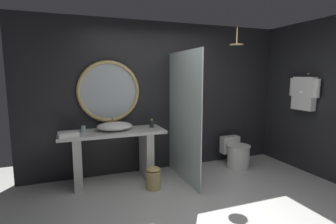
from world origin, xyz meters
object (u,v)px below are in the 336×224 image
object	(u,v)px
tumbler_cup	(83,129)
rain_shower_head	(237,43)
round_wall_mirror	(109,92)
soap_dispenser	(152,124)
vessel_sink	(115,126)
waste_bin	(153,178)
folded_hand_towel	(68,135)
hanging_bathrobe	(304,92)
toilet	(236,154)

from	to	relation	value
tumbler_cup	rain_shower_head	xyz separation A→B (m)	(2.53, -0.26, 1.34)
round_wall_mirror	soap_dispenser	bearing A→B (deg)	-20.31
vessel_sink	round_wall_mirror	xyz separation A→B (m)	(-0.04, 0.24, 0.53)
tumbler_cup	waste_bin	distance (m)	1.30
soap_dispenser	folded_hand_towel	distance (m)	1.32
rain_shower_head	folded_hand_towel	size ratio (longest dim) A/B	1.14
tumbler_cup	soap_dispenser	bearing A→B (deg)	-1.11
hanging_bathrobe	waste_bin	xyz separation A→B (m)	(-2.64, 0.20, -1.23)
tumbler_cup	soap_dispenser	xyz separation A→B (m)	(1.08, -0.02, 0.01)
toilet	rain_shower_head	bearing A→B (deg)	-148.55
toilet	waste_bin	distance (m)	1.77
rain_shower_head	waste_bin	distance (m)	2.61
vessel_sink	tumbler_cup	distance (m)	0.47
tumbler_cup	toilet	xyz separation A→B (m)	(2.67, -0.17, -0.63)
soap_dispenser	hanging_bathrobe	size ratio (longest dim) A/B	0.23
soap_dispenser	folded_hand_towel	bearing A→B (deg)	-169.90
tumbler_cup	rain_shower_head	world-z (taller)	rain_shower_head
soap_dispenser	folded_hand_towel	xyz separation A→B (m)	(-1.30, -0.23, -0.03)
vessel_sink	tumbler_cup	size ratio (longest dim) A/B	5.63
tumbler_cup	toilet	bearing A→B (deg)	-3.68
toilet	folded_hand_towel	bearing A→B (deg)	-178.41
vessel_sink	hanging_bathrobe	distance (m)	3.23
tumbler_cup	folded_hand_towel	size ratio (longest dim) A/B	0.37
rain_shower_head	hanging_bathrobe	world-z (taller)	rain_shower_head
folded_hand_towel	tumbler_cup	bearing A→B (deg)	49.69
vessel_sink	soap_dispenser	xyz separation A→B (m)	(0.61, 0.00, 0.00)
tumbler_cup	waste_bin	bearing A→B (deg)	-30.12
toilet	tumbler_cup	bearing A→B (deg)	176.32
vessel_sink	tumbler_cup	bearing A→B (deg)	177.10
soap_dispenser	round_wall_mirror	world-z (taller)	round_wall_mirror
tumbler_cup	round_wall_mirror	distance (m)	0.73
vessel_sink	folded_hand_towel	world-z (taller)	vessel_sink
hanging_bathrobe	folded_hand_towel	bearing A→B (deg)	172.64
rain_shower_head	waste_bin	world-z (taller)	rain_shower_head
tumbler_cup	folded_hand_towel	world-z (taller)	tumbler_cup
soap_dispenser	rain_shower_head	size ratio (longest dim) A/B	0.47
rain_shower_head	toilet	size ratio (longest dim) A/B	0.53
vessel_sink	waste_bin	distance (m)	1.01
hanging_bathrobe	round_wall_mirror	bearing A→B (deg)	163.02
hanging_bathrobe	toilet	distance (m)	1.58
folded_hand_towel	vessel_sink	bearing A→B (deg)	18.35
round_wall_mirror	hanging_bathrobe	size ratio (longest dim) A/B	1.60
round_wall_mirror	toilet	distance (m)	2.56
waste_bin	rain_shower_head	bearing A→B (deg)	10.21
soap_dispenser	toilet	distance (m)	1.72
vessel_sink	waste_bin	bearing A→B (deg)	-48.12
folded_hand_towel	soap_dispenser	bearing A→B (deg)	10.10
rain_shower_head	toilet	distance (m)	1.98
rain_shower_head	folded_hand_towel	world-z (taller)	rain_shower_head
soap_dispenser	waste_bin	world-z (taller)	soap_dispenser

